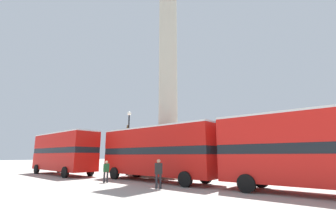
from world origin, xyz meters
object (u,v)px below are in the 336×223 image
Objects in this scene: bus_c at (64,152)px; pedestrian_by_plinth at (159,172)px; bus_b at (331,148)px; pedestrian_near_lamp at (106,171)px; bus_a at (156,151)px; monument_column at (168,89)px; equestrian_statue at (127,156)px; street_lamp at (128,139)px.

pedestrian_by_plinth is (14.54, -1.47, -1.41)m from bus_c.
bus_b is 14.32m from pedestrian_near_lamp.
pedestrian_near_lamp is 0.91× the size of pedestrian_by_plinth.
bus_c is at bearing -68.62° from pedestrian_near_lamp.
monument_column is at bearing 120.23° from bus_a.
bus_c is (-23.40, -1.37, 0.03)m from bus_b.
equestrian_statue is (-23.89, 8.18, -0.52)m from bus_b.
bus_a is 4.14m from pedestrian_near_lamp.
monument_column is 3.92× the size of equestrian_statue.
bus_c reaches higher than pedestrian_by_plinth.
bus_b is at bearing -18.51° from monument_column.
pedestrian_near_lamp is at bearing -5.02° from bus_c.
street_lamp is at bearing 100.49° from pedestrian_by_plinth.
bus_b is at bearing -15.72° from equestrian_statue.
monument_column is 2.28× the size of bus_a.
bus_a is (2.25, -4.50, -6.72)m from monument_column.
bus_b is (13.82, -4.63, -6.69)m from monument_column.
bus_c is (-11.83, -1.49, 0.05)m from bus_a.
bus_c is at bearing -147.37° from street_lamp.
pedestrian_by_plinth is at bearing -31.60° from street_lamp.
pedestrian_by_plinth is (15.03, -11.02, -0.86)m from equestrian_statue.
equestrian_statue reaches higher than bus_a.
equestrian_statue is at bearing 97.33° from bus_c.
bus_c is 7.19m from street_lamp.
monument_column is at bearing 162.83° from bus_b.
monument_column reaches higher than equestrian_statue.
equestrian_statue is at bearing 160.55° from monument_column.
monument_column is 6.81m from street_lamp.
monument_column is 16.04m from bus_b.
bus_c is 14.68m from pedestrian_by_plinth.
bus_a is 11.57m from bus_b.
monument_column is 2.23× the size of bus_b.
street_lamp is (-3.63, -2.18, -5.33)m from monument_column.
street_lamp is 7.04m from pedestrian_near_lamp.
bus_a is at bearing 173.07° from pedestrian_near_lamp.
pedestrian_by_plinth is (8.59, -5.28, -2.75)m from street_lamp.
pedestrian_by_plinth is (-8.86, -2.84, -1.39)m from bus_b.
pedestrian_near_lamp is (9.95, -11.12, -0.99)m from equestrian_statue.
bus_c is 1.63× the size of equestrian_statue.
monument_column is 12.89m from equestrian_statue.
monument_column is 12.07m from pedestrian_by_plinth.
street_lamp is at bearing -148.97° from monument_column.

